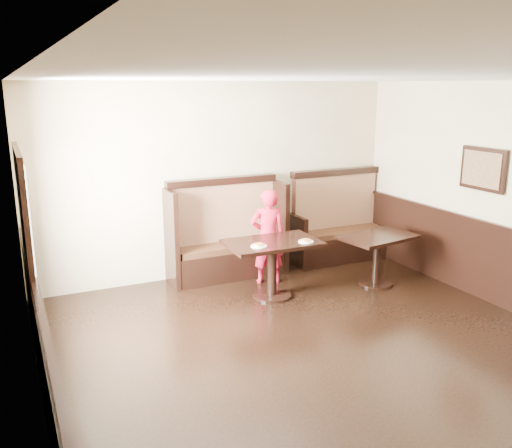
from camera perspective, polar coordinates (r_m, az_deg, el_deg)
ground at (r=5.47m, az=10.60°, el=-15.90°), size 7.00×7.00×0.00m
room_shell at (r=5.23m, az=6.42°, el=-9.01°), size 7.00×7.00×7.00m
booth_main at (r=7.95m, az=-3.16°, el=-1.81°), size 1.75×0.72×1.45m
booth_neighbor at (r=8.85m, az=8.62°, el=-0.59°), size 1.65×0.72×1.45m
table_main at (r=7.12m, az=1.73°, el=-3.21°), size 1.22×0.78×0.77m
table_neighbor at (r=7.77m, az=12.66°, el=-2.46°), size 1.12×0.82×0.72m
child at (r=7.61m, az=1.26°, el=-1.32°), size 0.57×0.46×1.36m
pizza_plate_left at (r=6.83m, az=0.30°, el=-2.27°), size 0.21×0.21×0.04m
pizza_plate_right at (r=7.05m, az=5.27°, el=-1.79°), size 0.20×0.20×0.04m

